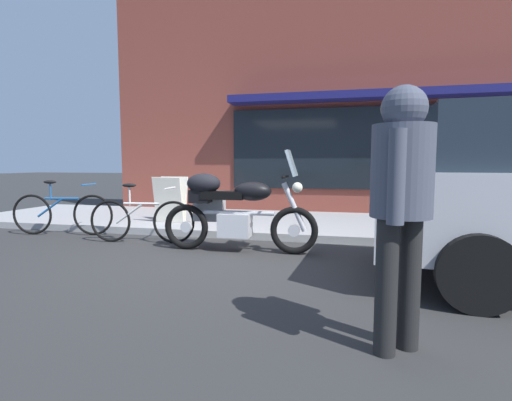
# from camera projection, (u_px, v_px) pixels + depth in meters

# --- Properties ---
(ground_plane) EXTENTS (80.00, 80.00, 0.00)m
(ground_plane) POSITION_uv_depth(u_px,v_px,m) (219.00, 255.00, 5.19)
(ground_plane) COLOR #2D2D2D
(touring_motorcycle) EXTENTS (2.18, 0.64, 1.40)m
(touring_motorcycle) POSITION_uv_depth(u_px,v_px,m) (230.00, 208.00, 5.37)
(touring_motorcycle) COLOR black
(touring_motorcycle) RESTS_ON ground_plane
(parked_bicycle) EXTENTS (1.67, 0.48, 0.92)m
(parked_bicycle) POSITION_uv_depth(u_px,v_px,m) (141.00, 219.00, 5.94)
(parked_bicycle) COLOR black
(parked_bicycle) RESTS_ON ground_plane
(pedestrian_walking) EXTENTS (0.46, 0.55, 1.70)m
(pedestrian_walking) POSITION_uv_depth(u_px,v_px,m) (401.00, 187.00, 2.42)
(pedestrian_walking) COLOR black
(pedestrian_walking) RESTS_ON ground_plane
(sandwich_board_sign) EXTENTS (0.55, 0.40, 0.85)m
(sandwich_board_sign) POSITION_uv_depth(u_px,v_px,m) (171.00, 199.00, 7.25)
(sandwich_board_sign) COLOR silver
(sandwich_board_sign) RESTS_ON sidewalk_curb
(second_bicycle_by_cafe) EXTENTS (1.75, 0.50, 0.94)m
(second_bicycle_by_cafe) POSITION_uv_depth(u_px,v_px,m) (62.00, 213.00, 6.60)
(second_bicycle_by_cafe) COLOR black
(second_bicycle_by_cafe) RESTS_ON ground_plane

